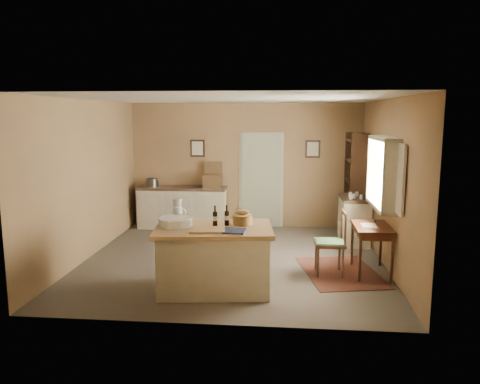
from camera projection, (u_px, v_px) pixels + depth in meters
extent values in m
plane|color=brown|center=(233.00, 260.00, 7.97)|extent=(5.00, 5.00, 0.00)
cube|color=olive|center=(245.00, 165.00, 10.21)|extent=(5.00, 0.10, 2.70)
cube|color=olive|center=(209.00, 212.00, 5.30)|extent=(5.00, 0.10, 2.70)
cube|color=olive|center=(88.00, 180.00, 7.98)|extent=(0.10, 5.00, 2.70)
cube|color=olive|center=(387.00, 184.00, 7.52)|extent=(0.10, 5.00, 2.70)
plane|color=silver|center=(233.00, 99.00, 7.53)|extent=(5.00, 5.00, 0.00)
cube|color=#A2A78C|center=(261.00, 179.00, 10.19)|extent=(0.97, 0.06, 2.11)
cube|color=black|center=(197.00, 148.00, 10.22)|extent=(0.32, 0.02, 0.38)
cube|color=beige|center=(197.00, 148.00, 10.21)|extent=(0.24, 0.01, 0.30)
cube|color=black|center=(313.00, 149.00, 9.99)|extent=(0.32, 0.02, 0.38)
cube|color=beige|center=(313.00, 149.00, 9.98)|extent=(0.24, 0.01, 0.30)
cube|color=beige|center=(381.00, 206.00, 7.39)|extent=(0.25, 1.32, 0.06)
cube|color=beige|center=(384.00, 139.00, 7.22)|extent=(0.25, 1.32, 0.06)
cube|color=white|center=(390.00, 173.00, 7.29)|extent=(0.01, 1.20, 1.00)
cube|color=beige|center=(401.00, 180.00, 6.49)|extent=(0.04, 0.35, 1.00)
cube|color=beige|center=(378.00, 167.00, 8.10)|extent=(0.04, 0.35, 1.00)
cube|color=beige|center=(214.00, 261.00, 6.55)|extent=(1.59, 1.09, 0.85)
cube|color=#9E754D|center=(214.00, 229.00, 6.47)|extent=(1.71, 1.22, 0.06)
cylinder|color=white|center=(176.00, 222.00, 6.52)|extent=(0.47, 0.47, 0.11)
cube|color=#9E754D|center=(207.00, 230.00, 6.23)|extent=(0.50, 0.38, 0.03)
cube|color=black|center=(231.00, 231.00, 6.20)|extent=(0.40, 0.33, 0.02)
cylinder|color=olive|center=(242.00, 220.00, 6.60)|extent=(0.28, 0.28, 0.14)
cylinder|color=black|center=(215.00, 216.00, 6.50)|extent=(0.07, 0.07, 0.29)
cylinder|color=black|center=(227.00, 215.00, 6.54)|extent=(0.07, 0.07, 0.29)
cube|color=beige|center=(182.00, 209.00, 10.19)|extent=(1.88, 0.52, 0.85)
cube|color=#332319|center=(182.00, 188.00, 10.11)|extent=(1.92, 0.55, 0.05)
cube|color=#503920|center=(212.00, 181.00, 10.03)|extent=(0.38, 0.28, 0.28)
cylinder|color=#59544F|center=(152.00, 182.00, 10.16)|extent=(0.32, 0.32, 0.18)
cube|color=#4C2317|center=(341.00, 272.00, 7.33)|extent=(1.39, 1.78, 0.01)
cube|color=#391B0E|center=(372.00, 227.00, 7.17)|extent=(0.54, 0.88, 0.03)
cube|color=#391B0E|center=(372.00, 231.00, 7.18)|extent=(0.48, 0.82, 0.10)
cube|color=silver|center=(369.00, 225.00, 7.17)|extent=(0.22, 0.30, 0.01)
cylinder|color=black|center=(376.00, 221.00, 7.39)|extent=(0.05, 0.05, 0.05)
cylinder|color=#391B0E|center=(360.00, 258.00, 6.86)|extent=(0.04, 0.04, 0.72)
cylinder|color=#391B0E|center=(392.00, 259.00, 6.82)|extent=(0.04, 0.04, 0.72)
cylinder|color=#391B0E|center=(352.00, 244.00, 7.65)|extent=(0.04, 0.04, 0.72)
cylinder|color=#391B0E|center=(381.00, 244.00, 7.61)|extent=(0.04, 0.04, 0.72)
cube|color=beige|center=(354.00, 221.00, 8.98)|extent=(0.50, 0.90, 0.85)
cube|color=#332319|center=(355.00, 198.00, 8.91)|extent=(0.53, 0.94, 0.05)
cylinder|color=silver|center=(355.00, 196.00, 8.76)|extent=(0.22, 0.22, 0.09)
cube|color=#321F13|center=(359.00, 187.00, 9.11)|extent=(0.35, 0.04, 2.09)
cube|color=#321F13|center=(353.00, 181.00, 10.00)|extent=(0.35, 0.04, 2.09)
cube|color=#321F13|center=(364.00, 184.00, 9.54)|extent=(0.02, 0.94, 2.09)
cube|color=#321F13|center=(354.00, 231.00, 9.72)|extent=(0.35, 0.90, 0.03)
cube|color=#321F13|center=(355.00, 207.00, 9.63)|extent=(0.35, 0.90, 0.03)
cube|color=#321F13|center=(356.00, 182.00, 9.55)|extent=(0.35, 0.90, 0.03)
cube|color=#321F13|center=(357.00, 161.00, 9.48)|extent=(0.35, 0.90, 0.03)
cube|color=#321F13|center=(358.00, 141.00, 9.41)|extent=(0.35, 0.90, 0.03)
cylinder|color=white|center=(356.00, 179.00, 9.54)|extent=(0.12, 0.12, 0.11)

